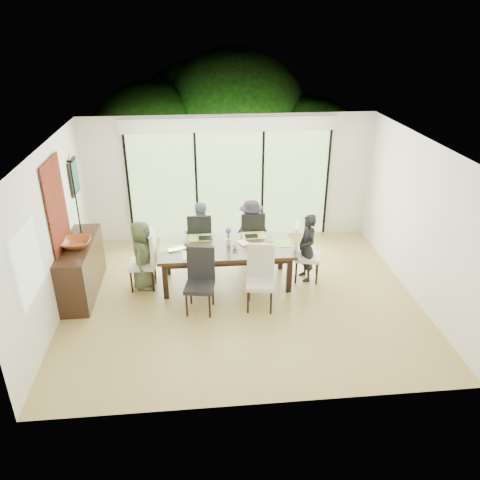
{
  "coord_description": "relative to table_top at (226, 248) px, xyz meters",
  "views": [
    {
      "loc": [
        -0.7,
        -6.9,
        4.45
      ],
      "look_at": [
        0.0,
        0.25,
        1.0
      ],
      "focal_mm": 35.0,
      "sensor_mm": 36.0,
      "label": 1
    }
  ],
  "objects": [
    {
      "name": "cup_a",
      "position": [
        -0.7,
        0.15,
        0.08
      ],
      "size": [
        0.17,
        0.17,
        0.1
      ],
      "primitive_type": "imported",
      "rotation": [
        0.0,
        0.0,
        0.57
      ],
      "color": "white",
      "rests_on": "table_top"
    },
    {
      "name": "mullion_a",
      "position": [
        -1.88,
        1.91,
        0.48
      ],
      "size": [
        0.05,
        0.04,
        2.3
      ],
      "primitive_type": "cube",
      "color": "black",
      "rests_on": "wall_back"
    },
    {
      "name": "chair_far_left",
      "position": [
        -0.45,
        0.85,
        -0.17
      ],
      "size": [
        0.47,
        0.47,
        1.09
      ],
      "primitive_type": null,
      "rotation": [
        0.0,
        0.0,
        3.11
      ],
      "color": "black",
      "rests_on": "floor"
    },
    {
      "name": "art_frame",
      "position": [
        -2.75,
        1.15,
        1.03
      ],
      "size": [
        0.03,
        0.55,
        0.65
      ],
      "primitive_type": "cube",
      "color": "black",
      "rests_on": "wall_left"
    },
    {
      "name": "wall_front",
      "position": [
        0.22,
        -3.06,
        0.63
      ],
      "size": [
        6.0,
        0.02,
        2.7
      ],
      "primitive_type": "cube",
      "color": "silver",
      "rests_on": "floor"
    },
    {
      "name": "hyacinth_stems",
      "position": [
        0.05,
        0.05,
        0.21
      ],
      "size": [
        0.04,
        0.04,
        0.16
      ],
      "primitive_type": "cylinder",
      "color": "#337226",
      "rests_on": "table_top"
    },
    {
      "name": "chair_near_left",
      "position": [
        -0.5,
        -0.87,
        -0.17
      ],
      "size": [
        0.53,
        0.53,
        1.09
      ],
      "primitive_type": null,
      "rotation": [
        0.0,
        0.0,
        -0.18
      ],
      "color": "black",
      "rests_on": "floor"
    },
    {
      "name": "blinds_header",
      "position": [
        0.22,
        1.91,
        1.78
      ],
      "size": [
        4.4,
        0.06,
        0.28
      ],
      "primitive_type": "cube",
      "color": "white",
      "rests_on": "wall_back"
    },
    {
      "name": "placemat_right",
      "position": [
        0.95,
        0.0,
        0.03
      ],
      "size": [
        0.44,
        0.32,
        0.01
      ],
      "primitive_type": "cube",
      "color": "#7EAB3D",
      "rests_on": "table_top"
    },
    {
      "name": "rail_top",
      "position": [
        0.22,
        3.65,
        -0.17
      ],
      "size": [
        6.0,
        0.08,
        0.06
      ],
      "primitive_type": "cube",
      "color": "brown",
      "rests_on": "deck"
    },
    {
      "name": "foliage_far",
      "position": [
        -0.38,
        5.95,
        0.9
      ],
      "size": [
        3.6,
        3.6,
        3.6
      ],
      "primitive_type": "sphere",
      "color": "#14380F",
      "rests_on": "ground"
    },
    {
      "name": "mullion_d",
      "position": [
        2.32,
        1.91,
        0.48
      ],
      "size": [
        0.05,
        0.04,
        2.3
      ],
      "primitive_type": "cube",
      "color": "black",
      "rests_on": "wall_back"
    },
    {
      "name": "placemat_far_l",
      "position": [
        -0.45,
        0.4,
        0.03
      ],
      "size": [
        0.44,
        0.32,
        0.01
      ],
      "primitive_type": "cube",
      "color": "#88B440",
      "rests_on": "table_top"
    },
    {
      "name": "table_leg_br",
      "position": [
        1.08,
        0.43,
        -0.37
      ],
      "size": [
        0.09,
        0.09,
        0.69
      ],
      "primitive_type": "cube",
      "color": "black",
      "rests_on": "floor"
    },
    {
      "name": "laptop",
      "position": [
        -0.85,
        -0.1,
        0.04
      ],
      "size": [
        0.38,
        0.32,
        0.03
      ],
      "primitive_type": "imported",
      "rotation": [
        0.0,
        0.0,
        0.39
      ],
      "color": "silver",
      "rests_on": "table_top"
    },
    {
      "name": "wall_left",
      "position": [
        -2.79,
        -0.55,
        0.63
      ],
      "size": [
        0.02,
        5.0,
        2.7
      ],
      "primitive_type": "cube",
      "color": "silver",
      "rests_on": "floor"
    },
    {
      "name": "side_window",
      "position": [
        -2.75,
        -1.75,
        0.78
      ],
      "size": [
        0.02,
        0.9,
        1.0
      ],
      "primitive_type": "cube",
      "color": "#8CAD7F",
      "rests_on": "wall_left"
    },
    {
      "name": "tablet_far_l",
      "position": [
        -0.35,
        0.35,
        0.04
      ],
      "size": [
        0.26,
        0.18,
        0.01
      ],
      "primitive_type": "cube",
      "color": "black",
      "rests_on": "table_top"
    },
    {
      "name": "papers",
      "position": [
        0.7,
        -0.05,
        0.03
      ],
      "size": [
        0.3,
        0.22,
        0.0
      ],
      "primitive_type": "cube",
      "color": "white",
      "rests_on": "table_top"
    },
    {
      "name": "placemat_paper",
      "position": [
        -0.55,
        -0.3,
        0.03
      ],
      "size": [
        0.44,
        0.32,
        0.01
      ],
      "primitive_type": "cube",
      "color": "white",
      "rests_on": "table_top"
    },
    {
      "name": "chair_near_right",
      "position": [
        0.5,
        -0.87,
        -0.17
      ],
      "size": [
        0.53,
        0.53,
        1.09
      ],
      "primitive_type": null,
      "rotation": [
        0.0,
        0.0,
        -0.16
      ],
      "color": "beige",
      "rests_on": "floor"
    },
    {
      "name": "art_canvas",
      "position": [
        -2.73,
        1.15,
        1.03
      ],
      "size": [
        0.01,
        0.45,
        0.55
      ],
      "primitive_type": "cube",
      "color": "#174948",
      "rests_on": "wall_left"
    },
    {
      "name": "tapestry",
      "position": [
        -2.75,
        -0.15,
        0.98
      ],
      "size": [
        0.02,
        1.0,
        1.5
      ],
      "primitive_type": "cube",
      "color": "maroon",
      "rests_on": "wall_left"
    },
    {
      "name": "deck",
      "position": [
        0.22,
        2.85,
        -0.77
      ],
      "size": [
        6.0,
        1.8,
        0.1
      ],
      "primitive_type": "cube",
      "color": "brown",
      "rests_on": "ground"
    },
    {
      "name": "foliage_left",
      "position": [
        -1.58,
        4.65,
        0.72
      ],
      "size": [
        3.2,
        3.2,
        3.2
      ],
      "primitive_type": "sphere",
      "color": "#14380F",
      "rests_on": "ground"
    },
    {
      "name": "wall_back",
      "position": [
        0.22,
        1.96,
        0.63
      ],
      "size": [
        6.0,
        0.02,
        2.7
      ],
      "primitive_type": "cube",
      "color": "silver",
      "rests_on": "floor"
    },
    {
      "name": "chair_right_end",
      "position": [
        1.5,
        0.0,
        -0.17
      ],
      "size": [
        0.56,
        0.56,
        1.09
      ],
      "primitive_type": null,
      "rotation": [
        0.0,
        0.0,
        1.32
      ],
      "color": "white",
      "rests_on": "floor"
    },
    {
      "name": "vase",
      "position": [
        0.05,
        0.05,
        0.09
      ],
      "size": [
        0.08,
        0.08,
        0.12
      ],
      "primitive_type": "cylinder",
      "color": "silver",
      "rests_on": "table_top"
    },
    {
      "name": "chair_left_end",
      "position": [
        -1.5,
        0.0,
        -0.17
      ],
      "size": [
        0.47,
        0.47,
        1.09
      ],
      "primitive_type": null,
      "rotation": [
        0.0,
        0.0,
        -1.6
      ],
      "color": "white",
      "rests_on": "floor"
    },
    {
      "name": "chair_far_right",
      "position": [
        0.55,
        0.85,
        -0.17
      ],
      "size": [
        0.49,
        0.49,
        1.09
      ],
      "primitive_type": null,
      "rotation": [
        0.0,
        0.0,
        3.21
      ],
      "color": "black",
      "rests_on": "floor"
    },
    {
      "name": "tablet_far_r",
      "position": [
        0.5,
        0.35,
        0.04
      ],
      "size": [
        0.24,
        0.17,
        0.01
      ],
      "primitive_type": "cube",
      "color": "black",
      "rests_on": "table_top"
    },
    {
      "name": "mullion_b",
      "position": [
        -0.48,
        1.91,
        0.48
      ],
      "size": [
        0.05,
        0.04,
        2.3
      ],
      "primitive_type": "cube",
      "color": "black",
      "rests_on": "wall_back"
    },
    {
      "name": "glass_doors",
      "position": [
        0.22,
        1.92,
        0.48
      ],
      "size": [
        4.2,
        0.02,
        2.3
      ],
      "primitive_type": "cube",
      "color": "#598C3F",
      "rests_on": "wall_back"
    },
    {
      "name": "table_top",
      "position": [
        0.0,
        0.0,
        0.0
      ],
      "size": [
        2.39,
        1.09,
        0.06
      ],
      "primitive_type": "cube",
      "color": "black",
      "rests_on": "floor"
    },
    {
      "name": "cup_c",
      "position": [
        0.8,
        0.1,
        0.08
      ],
      "size": [
        0.15,
        0.15,
        0.1
      ],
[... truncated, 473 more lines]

